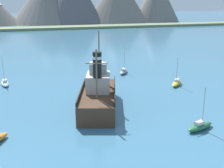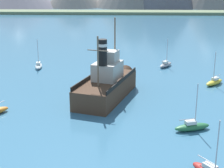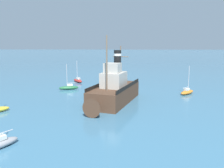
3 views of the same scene
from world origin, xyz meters
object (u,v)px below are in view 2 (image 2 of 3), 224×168
(old_tugboat, at_px, (108,83))
(sailboat_green, at_px, (192,126))
(sailboat_grey, at_px, (166,64))
(sailboat_yellow, at_px, (214,82))
(sailboat_white, at_px, (39,66))

(old_tugboat, bearing_deg, sailboat_green, -47.92)
(sailboat_green, height_order, sailboat_grey, same)
(sailboat_grey, bearing_deg, old_tugboat, -119.79)
(sailboat_green, xyz_separation_m, sailboat_grey, (0.16, 26.05, 0.00))
(old_tugboat, relative_size, sailboat_grey, 3.01)
(sailboat_grey, bearing_deg, sailboat_yellow, -59.96)
(sailboat_green, xyz_separation_m, sailboat_yellow, (6.06, 15.85, 0.00))
(sailboat_yellow, bearing_deg, sailboat_white, 163.03)
(sailboat_yellow, bearing_deg, sailboat_green, -110.93)
(sailboat_green, height_order, sailboat_white, same)
(old_tugboat, height_order, sailboat_grey, old_tugboat)
(sailboat_yellow, height_order, sailboat_grey, same)
(sailboat_grey, bearing_deg, sailboat_green, -90.36)
(old_tugboat, xyz_separation_m, sailboat_green, (9.03, -10.00, -1.40))
(sailboat_green, relative_size, sailboat_yellow, 1.00)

